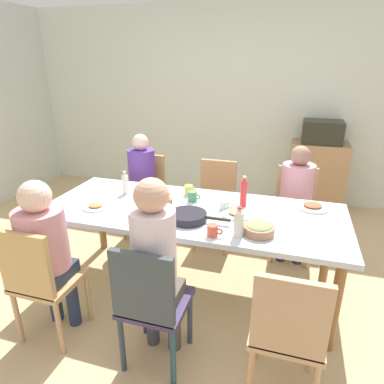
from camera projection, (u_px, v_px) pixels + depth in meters
The scene contains 29 objects.
ground_plane at pixel (192, 287), 2.99m from camera, with size 7.47×7.47×0.00m, color tan.
wall_back at pixel (243, 105), 4.68m from camera, with size 6.46×0.12×2.60m, color silver.
dining_table at pixel (192, 217), 2.75m from camera, with size 2.40×0.95×0.75m.
chair_0 at pixel (294, 207), 3.36m from camera, with size 0.40×0.40×0.90m.
person_0 at pixel (296, 194), 3.21m from camera, with size 0.30×0.30×1.15m.
chair_1 at pixel (287, 330), 1.83m from camera, with size 0.40×0.40×0.90m.
chair_2 at pixel (40, 278), 2.26m from camera, with size 0.40×0.40×0.90m.
person_2 at pixel (45, 245), 2.27m from camera, with size 0.33×0.33×1.17m.
chair_3 at pixel (151, 301), 2.04m from camera, with size 0.40×0.40×0.90m.
person_3 at pixel (155, 260), 2.04m from camera, with size 0.30×0.30×1.27m.
chair_4 at pixel (216, 198), 3.57m from camera, with size 0.40×0.40×0.90m.
chair_5 at pixel (146, 190), 3.79m from camera, with size 0.40×0.40×0.90m.
person_5 at pixel (142, 178), 3.64m from camera, with size 0.30×0.30×1.16m.
plate_0 at pixel (313, 206), 2.74m from camera, with size 0.26×0.26×0.04m.
plate_1 at pixel (96, 206), 2.74m from camera, with size 0.21×0.21×0.04m.
plate_2 at pixel (236, 214), 2.61m from camera, with size 0.22×0.22×0.04m.
bowl_0 at pixel (259, 229), 2.32m from camera, with size 0.21×0.21×0.08m.
serving_pan at pixel (188, 216), 2.53m from camera, with size 0.46×0.28×0.06m.
cup_0 at pixel (189, 190), 3.00m from camera, with size 0.11×0.08×0.09m.
cup_1 at pixel (193, 196), 2.87m from camera, with size 0.11×0.08×0.09m.
cup_2 at pixel (225, 205), 2.72m from camera, with size 0.11×0.08×0.07m.
cup_3 at pixel (136, 215), 2.53m from camera, with size 0.11×0.08×0.08m.
cup_4 at pixel (213, 231), 2.29m from camera, with size 0.11×0.07×0.08m.
bottle_0 at pixel (239, 222), 2.27m from camera, with size 0.07×0.07×0.22m.
bottle_1 at pixel (168, 208), 2.50m from camera, with size 0.07×0.07×0.21m.
bottle_2 at pixel (244, 192), 2.74m from camera, with size 0.05×0.05×0.26m.
bottle_3 at pixel (125, 183), 3.02m from camera, with size 0.05×0.05×0.21m.
side_cabinet at pixel (316, 177), 4.43m from camera, with size 0.70×0.44×0.90m, color tan.
microwave at pixel (322, 132), 4.22m from camera, with size 0.48×0.36×0.28m, color #292C20.
Camera 1 is at (0.73, -2.38, 1.86)m, focal length 31.70 mm.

